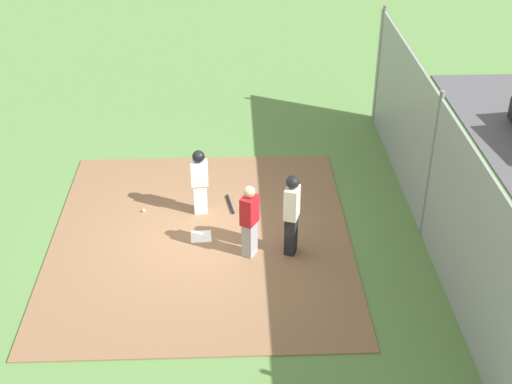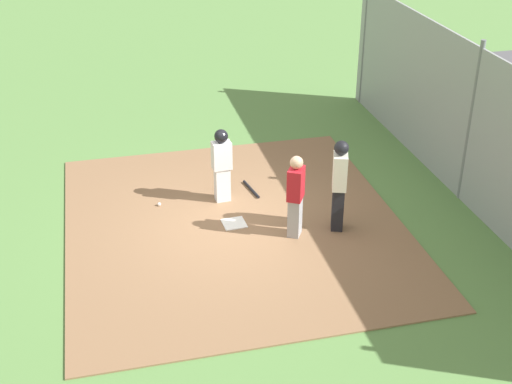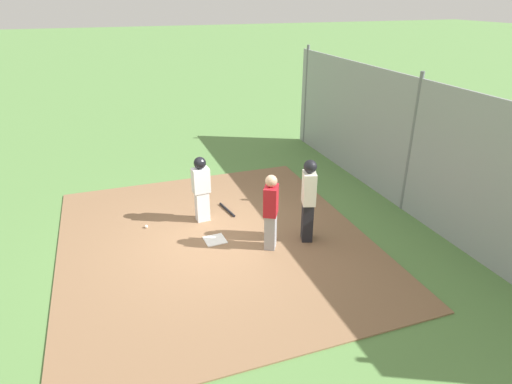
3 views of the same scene
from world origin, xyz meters
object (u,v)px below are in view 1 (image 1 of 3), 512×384
at_px(runner, 200,178).
at_px(baseball_bat, 230,204).
at_px(home_plate, 201,237).
at_px(umpire, 292,213).
at_px(catcher, 250,220).
at_px(baseball, 144,210).

distance_m(runner, baseball_bat, 1.11).
xyz_separation_m(home_plate, umpire, (-0.61, -1.89, 0.96)).
xyz_separation_m(catcher, runner, (1.65, 1.06, 0.04)).
bearing_deg(runner, umpire, 45.41).
height_order(home_plate, umpire, umpire).
distance_m(catcher, baseball, 3.03).
xyz_separation_m(umpire, runner, (1.62, 1.91, -0.09)).
xyz_separation_m(runner, baseball, (0.05, 1.31, -0.85)).
bearing_deg(runner, catcher, 28.31).
bearing_deg(home_plate, runner, 1.57).
height_order(catcher, umpire, umpire).
bearing_deg(catcher, baseball, -5.74).
xyz_separation_m(home_plate, baseball, (1.06, 1.34, 0.03)).
bearing_deg(home_plate, baseball_bat, -26.73).
bearing_deg(baseball_bat, umpire, 23.61).
bearing_deg(baseball_bat, home_plate, -36.78).
bearing_deg(catcher, home_plate, -1.98).
bearing_deg(catcher, runner, -27.33).
relative_size(umpire, baseball_bat, 2.34).
bearing_deg(umpire, home_plate, 0.45).
xyz_separation_m(umpire, baseball, (1.67, 3.22, -0.94)).
xyz_separation_m(runner, baseball_bat, (0.26, -0.66, -0.85)).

